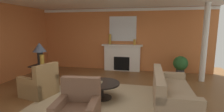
% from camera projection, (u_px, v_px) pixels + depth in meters
% --- Properties ---
extents(ground_plane, '(9.57, 9.57, 0.00)m').
position_uv_depth(ground_plane, '(99.00, 98.00, 4.83)').
color(ground_plane, brown).
extents(wall_fireplace, '(7.96, 0.12, 2.78)m').
position_uv_depth(wall_fireplace, '(120.00, 40.00, 7.86)').
color(wall_fireplace, '#CC723D').
rests_on(wall_fireplace, ground_plane).
extents(crown_moulding, '(7.96, 0.08, 0.12)m').
position_uv_depth(crown_moulding, '(120.00, 10.00, 7.57)').
color(crown_moulding, white).
extents(area_rug, '(3.31, 2.56, 0.01)m').
position_uv_depth(area_rug, '(102.00, 98.00, 4.80)').
color(area_rug, tan).
rests_on(area_rug, ground_plane).
extents(fireplace, '(1.80, 0.35, 1.19)m').
position_uv_depth(fireplace, '(122.00, 58.00, 7.77)').
color(fireplace, white).
rests_on(fireplace, ground_plane).
extents(mantel_mirror, '(1.21, 0.04, 1.09)m').
position_uv_depth(mantel_mirror, '(123.00, 29.00, 7.67)').
color(mantel_mirror, silver).
extents(sofa, '(0.91, 2.10, 0.85)m').
position_uv_depth(sofa, '(171.00, 94.00, 4.29)').
color(sofa, tan).
rests_on(sofa, ground_plane).
extents(armchair_near_window, '(0.96, 0.96, 0.95)m').
position_uv_depth(armchair_near_window, '(40.00, 85.00, 4.95)').
color(armchair_near_window, '#9E7A4C').
rests_on(armchair_near_window, ground_plane).
extents(coffee_table, '(1.00, 1.00, 0.45)m').
position_uv_depth(coffee_table, '(102.00, 87.00, 4.75)').
color(coffee_table, black).
rests_on(coffee_table, ground_plane).
extents(side_table, '(0.56, 0.56, 0.70)m').
position_uv_depth(side_table, '(41.00, 74.00, 5.82)').
color(side_table, black).
rests_on(side_table, ground_plane).
extents(table_lamp, '(0.44, 0.44, 0.75)m').
position_uv_depth(table_lamp, '(40.00, 49.00, 5.68)').
color(table_lamp, black).
rests_on(table_lamp, side_table).
extents(vase_on_side_table, '(0.13, 0.13, 0.37)m').
position_uv_depth(vase_on_side_table, '(42.00, 60.00, 5.59)').
color(vase_on_side_table, '#B7892D').
rests_on(vase_on_side_table, side_table).
extents(vase_mantel_left, '(0.12, 0.12, 0.46)m').
position_uv_depth(vase_mantel_left, '(110.00, 39.00, 7.69)').
color(vase_mantel_left, '#B7892D').
rests_on(vase_mantel_left, fireplace).
extents(vase_mantel_right, '(0.11, 0.11, 0.24)m').
position_uv_depth(vase_mantel_right, '(135.00, 42.00, 7.48)').
color(vase_mantel_right, '#B7892D').
rests_on(vase_mantel_right, fireplace).
extents(book_red_cover, '(0.24, 0.21, 0.05)m').
position_uv_depth(book_red_cover, '(97.00, 82.00, 4.67)').
color(book_red_cover, tan).
rests_on(book_red_cover, coffee_table).
extents(potted_plant, '(0.56, 0.56, 0.83)m').
position_uv_depth(potted_plant, '(180.00, 65.00, 6.79)').
color(potted_plant, '#333333').
rests_on(potted_plant, ground_plane).
extents(column_white, '(0.20, 0.20, 2.78)m').
position_uv_depth(column_white, '(205.00, 43.00, 6.11)').
color(column_white, white).
rests_on(column_white, ground_plane).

